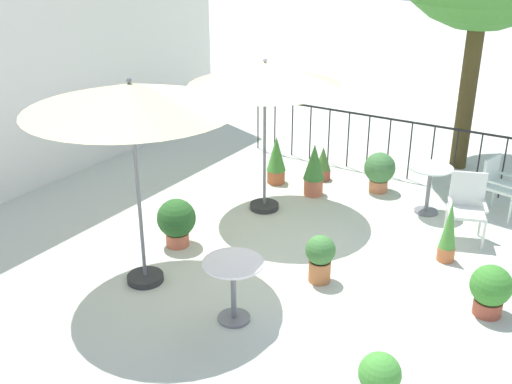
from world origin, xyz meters
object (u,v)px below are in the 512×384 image
object	(u,v)px
cafe_table_0	(429,181)
potted_plant_2	(323,164)
potted_plant_3	(491,289)
potted_plant_5	(314,169)
potted_plant_0	(320,256)
patio_umbrella_0	(265,76)
patio_chair_0	(467,203)
potted_plant_8	(276,159)
cafe_table_1	(233,280)
potted_plant_7	(449,232)
potted_plant_6	(379,380)
patio_chair_1	(499,182)
potted_plant_1	(380,170)
patio_umbrella_1	(131,99)
potted_plant_4	(177,221)

from	to	relation	value
cafe_table_0	potted_plant_2	xyz separation A→B (m)	(0.36, 1.91, -0.22)
potted_plant_3	potted_plant_5	bearing A→B (deg)	58.35
potted_plant_2	potted_plant_0	bearing A→B (deg)	-154.37
patio_umbrella_0	patio_chair_0	bearing A→B (deg)	-77.62
potted_plant_2	potted_plant_3	world-z (taller)	potted_plant_3
potted_plant_0	potted_plant_8	world-z (taller)	potted_plant_8
cafe_table_1	potted_plant_7	world-z (taller)	potted_plant_7
potted_plant_3	potted_plant_0	bearing A→B (deg)	100.74
patio_chair_0	potted_plant_2	bearing A→B (deg)	70.57
patio_umbrella_0	potted_plant_6	size ratio (longest dim) A/B	3.94
patio_chair_0	patio_chair_1	world-z (taller)	patio_chair_0
potted_plant_5	potted_plant_7	distance (m)	2.61
potted_plant_3	potted_plant_2	bearing A→B (deg)	51.86
patio_umbrella_0	cafe_table_0	bearing A→B (deg)	-61.13
potted_plant_5	potted_plant_6	distance (m)	4.79
potted_plant_2	potted_plant_5	bearing A→B (deg)	-166.27
patio_chair_0	potted_plant_6	world-z (taller)	patio_chair_0
patio_chair_1	potted_plant_6	size ratio (longest dim) A/B	1.49
patio_chair_0	potted_plant_1	bearing A→B (deg)	59.70
potted_plant_0	potted_plant_7	bearing A→B (deg)	-41.45
patio_chair_0	potted_plant_2	size ratio (longest dim) A/B	1.61
patio_umbrella_1	potted_plant_0	distance (m)	2.86
potted_plant_2	cafe_table_0	bearing A→B (deg)	-100.58
patio_umbrella_0	potted_plant_5	distance (m)	1.87
cafe_table_1	potted_plant_7	bearing A→B (deg)	-32.19
patio_chair_1	potted_plant_3	bearing A→B (deg)	-169.34
patio_umbrella_0	patio_chair_1	distance (m)	3.79
cafe_table_1	potted_plant_3	distance (m)	2.81
potted_plant_5	patio_chair_1	bearing A→B (deg)	-73.00
patio_chair_1	potted_plant_3	distance (m)	2.80
patio_chair_0	potted_plant_2	world-z (taller)	patio_chair_0
potted_plant_5	potted_plant_8	xyz separation A→B (m)	(0.11, 0.76, -0.03)
cafe_table_0	potted_plant_5	xyz separation A→B (m)	(-0.30, 1.75, -0.06)
potted_plant_1	patio_umbrella_1	bearing A→B (deg)	161.58
cafe_table_1	potted_plant_1	distance (m)	4.20
patio_chair_1	potted_plant_8	size ratio (longest dim) A/B	1.06
cafe_table_1	potted_plant_6	distance (m)	1.90
patio_umbrella_1	cafe_table_0	distance (m)	4.71
patio_umbrella_1	cafe_table_1	distance (m)	2.23
potted_plant_2	potted_plant_4	bearing A→B (deg)	169.03
patio_chair_0	potted_plant_6	xyz separation A→B (m)	(-3.72, -0.23, -0.20)
patio_umbrella_1	potted_plant_3	bearing A→B (deg)	-68.09
potted_plant_6	potted_plant_1	bearing A→B (deg)	21.47
patio_umbrella_0	potted_plant_1	size ratio (longest dim) A/B	3.49
potted_plant_3	patio_chair_0	bearing A→B (deg)	22.99
potted_plant_0	potted_plant_1	world-z (taller)	potted_plant_1
patio_chair_0	potted_plant_3	bearing A→B (deg)	-157.01
potted_plant_6	patio_umbrella_0	bearing A→B (deg)	44.58
potted_plant_0	cafe_table_1	bearing A→B (deg)	160.39
patio_umbrella_0	potted_plant_4	distance (m)	2.37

